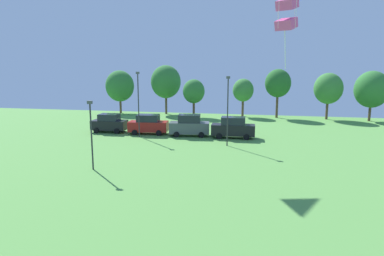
{
  "coord_description": "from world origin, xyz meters",
  "views": [
    {
      "loc": [
        0.49,
        3.89,
        7.7
      ],
      "look_at": [
        -1.71,
        14.79,
        5.7
      ],
      "focal_mm": 32.0,
      "sensor_mm": 36.0,
      "label": 1
    }
  ],
  "objects_px": {
    "treeline_tree_0": "(120,86)",
    "treeline_tree_2": "(194,91)",
    "light_post_1": "(91,131)",
    "parked_car_second_from_left": "(148,124)",
    "parked_car_third_from_left": "(189,125)",
    "treeline_tree_3": "(243,90)",
    "treeline_tree_1": "(166,82)",
    "parked_car_leftmost": "(109,123)",
    "kite_flying_4": "(287,14)",
    "parked_car_rightmost_in_row": "(233,128)",
    "light_post_2": "(138,101)",
    "treeline_tree_4": "(278,83)",
    "light_post_0": "(228,107)",
    "treeline_tree_6": "(372,89)",
    "treeline_tree_5": "(328,89)"
  },
  "relations": [
    {
      "from": "treeline_tree_0",
      "to": "treeline_tree_2",
      "type": "xyz_separation_m",
      "value": [
        12.9,
        -1.8,
        -0.58
      ]
    },
    {
      "from": "light_post_1",
      "to": "parked_car_second_from_left",
      "type": "bearing_deg",
      "value": 91.45
    },
    {
      "from": "parked_car_third_from_left",
      "to": "treeline_tree_3",
      "type": "xyz_separation_m",
      "value": [
        5.03,
        16.84,
        2.89
      ]
    },
    {
      "from": "treeline_tree_1",
      "to": "parked_car_leftmost",
      "type": "bearing_deg",
      "value": -97.63
    },
    {
      "from": "kite_flying_4",
      "to": "parked_car_third_from_left",
      "type": "xyz_separation_m",
      "value": [
        -9.24,
        13.12,
        -9.87
      ]
    },
    {
      "from": "parked_car_rightmost_in_row",
      "to": "treeline_tree_1",
      "type": "relative_size",
      "value": 0.6
    },
    {
      "from": "treeline_tree_1",
      "to": "light_post_2",
      "type": "bearing_deg",
      "value": -83.35
    },
    {
      "from": "parked_car_rightmost_in_row",
      "to": "treeline_tree_0",
      "type": "relative_size",
      "value": 0.67
    },
    {
      "from": "kite_flying_4",
      "to": "light_post_1",
      "type": "height_order",
      "value": "kite_flying_4"
    },
    {
      "from": "kite_flying_4",
      "to": "parked_car_leftmost",
      "type": "relative_size",
      "value": 1.1
    },
    {
      "from": "light_post_1",
      "to": "treeline_tree_0",
      "type": "distance_m",
      "value": 32.48
    },
    {
      "from": "treeline_tree_4",
      "to": "light_post_1",
      "type": "bearing_deg",
      "value": -115.9
    },
    {
      "from": "treeline_tree_1",
      "to": "light_post_0",
      "type": "bearing_deg",
      "value": -60.2
    },
    {
      "from": "parked_car_leftmost",
      "to": "treeline_tree_0",
      "type": "height_order",
      "value": "treeline_tree_0"
    },
    {
      "from": "parked_car_leftmost",
      "to": "treeline_tree_6",
      "type": "xyz_separation_m",
      "value": [
        33.01,
        15.32,
        3.44
      ]
    },
    {
      "from": "light_post_0",
      "to": "treeline_tree_1",
      "type": "bearing_deg",
      "value": 119.8
    },
    {
      "from": "light_post_0",
      "to": "treeline_tree_0",
      "type": "xyz_separation_m",
      "value": [
        -19.97,
        20.65,
        0.72
      ]
    },
    {
      "from": "treeline_tree_3",
      "to": "treeline_tree_4",
      "type": "distance_m",
      "value": 5.34
    },
    {
      "from": "light_post_2",
      "to": "treeline_tree_6",
      "type": "distance_m",
      "value": 33.39
    },
    {
      "from": "treeline_tree_3",
      "to": "treeline_tree_4",
      "type": "height_order",
      "value": "treeline_tree_4"
    },
    {
      "from": "parked_car_third_from_left",
      "to": "parked_car_rightmost_in_row",
      "type": "bearing_deg",
      "value": -9.72
    },
    {
      "from": "light_post_1",
      "to": "treeline_tree_3",
      "type": "distance_m",
      "value": 32.32
    },
    {
      "from": "parked_car_rightmost_in_row",
      "to": "light_post_0",
      "type": "bearing_deg",
      "value": -96.37
    },
    {
      "from": "parked_car_third_from_left",
      "to": "treeline_tree_4",
      "type": "height_order",
      "value": "treeline_tree_4"
    },
    {
      "from": "light_post_2",
      "to": "treeline_tree_6",
      "type": "relative_size",
      "value": 1.0
    },
    {
      "from": "treeline_tree_4",
      "to": "treeline_tree_2",
      "type": "bearing_deg",
      "value": -172.61
    },
    {
      "from": "parked_car_second_from_left",
      "to": "parked_car_third_from_left",
      "type": "relative_size",
      "value": 1.0
    },
    {
      "from": "kite_flying_4",
      "to": "treeline_tree_6",
      "type": "bearing_deg",
      "value": 64.19
    },
    {
      "from": "light_post_0",
      "to": "treeline_tree_2",
      "type": "relative_size",
      "value": 1.17
    },
    {
      "from": "light_post_2",
      "to": "treeline_tree_5",
      "type": "distance_m",
      "value": 28.98
    },
    {
      "from": "parked_car_third_from_left",
      "to": "light_post_2",
      "type": "height_order",
      "value": "light_post_2"
    },
    {
      "from": "treeline_tree_3",
      "to": "treeline_tree_6",
      "type": "relative_size",
      "value": 0.82
    },
    {
      "from": "treeline_tree_4",
      "to": "treeline_tree_6",
      "type": "xyz_separation_m",
      "value": [
        12.94,
        -0.76,
        -0.7
      ]
    },
    {
      "from": "treeline_tree_1",
      "to": "treeline_tree_3",
      "type": "bearing_deg",
      "value": -2.07
    },
    {
      "from": "treeline_tree_4",
      "to": "treeline_tree_6",
      "type": "height_order",
      "value": "treeline_tree_4"
    },
    {
      "from": "parked_car_second_from_left",
      "to": "treeline_tree_6",
      "type": "relative_size",
      "value": 0.65
    },
    {
      "from": "light_post_2",
      "to": "treeline_tree_1",
      "type": "distance_m",
      "value": 19.14
    },
    {
      "from": "treeline_tree_5",
      "to": "light_post_2",
      "type": "bearing_deg",
      "value": -141.86
    },
    {
      "from": "parked_car_rightmost_in_row",
      "to": "light_post_0",
      "type": "relative_size",
      "value": 0.7
    },
    {
      "from": "parked_car_second_from_left",
      "to": "light_post_0",
      "type": "relative_size",
      "value": 0.68
    },
    {
      "from": "treeline_tree_3",
      "to": "treeline_tree_4",
      "type": "bearing_deg",
      "value": -4.36
    },
    {
      "from": "light_post_0",
      "to": "treeline_tree_1",
      "type": "distance_m",
      "value": 24.63
    },
    {
      "from": "treeline_tree_2",
      "to": "treeline_tree_0",
      "type": "bearing_deg",
      "value": 172.05
    },
    {
      "from": "kite_flying_4",
      "to": "treeline_tree_4",
      "type": "distance_m",
      "value": 30.15
    },
    {
      "from": "parked_car_leftmost",
      "to": "treeline_tree_2",
      "type": "distance_m",
      "value": 16.49
    },
    {
      "from": "parked_car_second_from_left",
      "to": "treeline_tree_1",
      "type": "distance_m",
      "value": 17.8
    },
    {
      "from": "light_post_1",
      "to": "parked_car_third_from_left",
      "type": "bearing_deg",
      "value": 71.98
    },
    {
      "from": "treeline_tree_1",
      "to": "kite_flying_4",
      "type": "bearing_deg",
      "value": -61.08
    },
    {
      "from": "parked_car_third_from_left",
      "to": "treeline_tree_0",
      "type": "distance_m",
      "value": 22.84
    },
    {
      "from": "treeline_tree_3",
      "to": "treeline_tree_5",
      "type": "distance_m",
      "value": 12.44
    }
  ]
}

